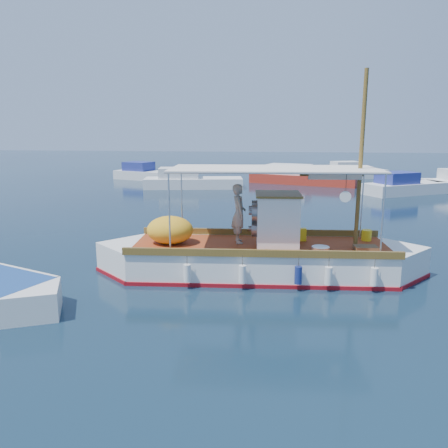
# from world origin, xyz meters

# --- Properties ---
(ground) EXTENTS (160.00, 160.00, 0.00)m
(ground) POSITION_xyz_m (0.00, 0.00, 0.00)
(ground) COLOR black
(ground) RESTS_ON ground
(fishing_caique) EXTENTS (10.52, 3.44, 6.44)m
(fishing_caique) POSITION_xyz_m (-0.38, -0.29, 0.57)
(fishing_caique) COLOR white
(fishing_caique) RESTS_ON ground
(bg_boat_nw) EXTENTS (7.95, 3.69, 1.80)m
(bg_boat_nw) POSITION_xyz_m (-6.94, 20.11, 0.49)
(bg_boat_nw) COLOR silver
(bg_boat_nw) RESTS_ON ground
(bg_boat_n) EXTENTS (9.41, 5.43, 1.80)m
(bg_boat_n) POSITION_xyz_m (1.79, 24.27, 0.49)
(bg_boat_n) COLOR #AB2A1C
(bg_boat_n) RESTS_ON ground
(bg_boat_ne) EXTENTS (6.54, 5.07, 1.80)m
(bg_boat_ne) POSITION_xyz_m (8.93, 18.91, 0.49)
(bg_boat_ne) COLOR silver
(bg_boat_ne) RESTS_ON ground
(bg_boat_far_w) EXTENTS (6.43, 4.11, 1.80)m
(bg_boat_far_w) POSITION_xyz_m (-12.42, 25.56, 0.49)
(bg_boat_far_w) COLOR silver
(bg_boat_far_w) RESTS_ON ground
(bg_boat_far_n) EXTENTS (6.43, 3.92, 1.80)m
(bg_boat_far_n) POSITION_xyz_m (6.80, 29.19, 0.49)
(bg_boat_far_n) COLOR silver
(bg_boat_far_n) RESTS_ON ground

